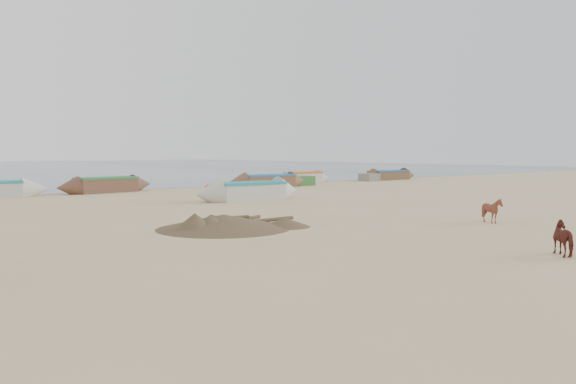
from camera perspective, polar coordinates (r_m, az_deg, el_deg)
name	(u,v)px	position (r m, az deg, el deg)	size (l,w,h in m)	color
ground	(381,237)	(15.46, 9.43, -4.52)	(140.00, 140.00, 0.00)	tan
calf_front	(492,210)	(19.30, 20.03, -1.76)	(0.67, 0.75, 0.83)	brown
calf_right	(567,238)	(13.93, 26.50, -4.22)	(0.77, 0.66, 0.78)	maroon
near_canoe	(249,191)	(26.84, -3.93, 0.10)	(5.70, 1.44, 0.88)	beige
debris_pile	(224,222)	(16.97, -6.56, -3.00)	(4.05, 4.05, 0.43)	brown
waterline_canoes	(83,187)	(32.46, -20.14, 0.52)	(55.58, 4.30, 0.90)	brown
beach_clutter	(165,186)	(33.70, -12.43, 0.58)	(46.37, 4.28, 0.64)	#2A5E36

